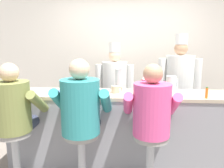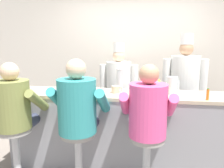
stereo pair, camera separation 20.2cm
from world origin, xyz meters
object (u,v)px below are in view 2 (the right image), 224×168
Objects in this scene: breakfast_plate at (81,91)px; cook_in_whites_far at (184,85)px; diner_seated_pink at (148,115)px; cook_in_whites_near at (119,87)px; cup_stack_steel at (120,79)px; diner_seated_teal at (78,110)px; coffee_mug_white at (97,92)px; ketchup_bottle_red at (144,86)px; diner_seated_olive at (14,109)px; mustard_bottle_yellow at (159,88)px; hot_sauce_bottle_orange at (208,94)px; cereal_bowl at (60,93)px; coffee_mug_tan at (116,89)px; water_pitcher_clear at (172,86)px.

breakfast_plate is 0.13× the size of cook_in_whites_far.
diner_seated_pink is 0.87× the size of cook_in_whites_near.
cook_in_whites_far reaches higher than cup_stack_steel.
cook_in_whites_near reaches higher than diner_seated_teal.
diner_seated_pink reaches higher than coffee_mug_white.
cup_stack_steel is at bearing 144.21° from ketchup_bottle_red.
diner_seated_teal is (0.74, 0.00, 0.02)m from diner_seated_olive.
diner_seated_teal is (-0.87, -0.44, -0.18)m from mustard_bottle_yellow.
cook_in_whites_near reaches higher than cup_stack_steel.
coffee_mug_white is at bearing -97.37° from cook_in_whites_near.
diner_seated_pink reaches higher than hot_sauce_bottle_orange.
diner_seated_pink is at bearing -106.73° from mustard_bottle_yellow.
diner_seated_teal is at bearing -45.28° from cereal_bowl.
cereal_bowl is 0.08× the size of cook_in_whites_far.
diner_seated_teal reaches higher than breakfast_plate.
coffee_mug_white is at bearing 69.02° from diner_seated_teal.
breakfast_plate is at bearing 38.62° from diner_seated_olive.
coffee_mug_white is at bearing -32.78° from breakfast_plate.
cook_in_whites_far is (0.65, 0.91, -0.14)m from ketchup_bottle_red.
coffee_mug_tan is 1.06× the size of coffee_mug_white.
diner_seated_olive is 1.00× the size of diner_seated_pink.
ketchup_bottle_red is 0.36m from coffee_mug_tan.
diner_seated_teal is 0.90× the size of cook_in_whites_near.
cook_in_whites_near reaches higher than breakfast_plate.
diner_seated_teal reaches higher than cup_stack_steel.
diner_seated_pink is at bearing -63.37° from cup_stack_steel.
cereal_bowl is 0.10× the size of diner_seated_teal.
diner_seated_olive is (-0.41, -0.33, -0.13)m from cereal_bowl.
cook_in_whites_far is at bearing 34.12° from diner_seated_olive.
diner_seated_teal is (-0.69, -0.50, -0.19)m from ketchup_bottle_red.
diner_seated_pink reaches higher than mustard_bottle_yellow.
breakfast_plate is 1.74× the size of coffee_mug_white.
cook_in_whites_far is (0.61, 1.41, 0.07)m from diner_seated_pink.
mustard_bottle_yellow is at bearing 73.27° from diner_seated_pink.
mustard_bottle_yellow is at bearing -144.87° from water_pitcher_clear.
cook_in_whites_near is at bearing 82.63° from coffee_mug_white.
cook_in_whites_far is (1.34, 1.41, 0.05)m from diner_seated_teal.
cook_in_whites_far is at bearing 40.75° from coffee_mug_tan.
breakfast_plate is 0.45m from coffee_mug_tan.
water_pitcher_clear reaches higher than breakfast_plate.
ketchup_bottle_red is 1.12m from cook_in_whites_far.
cook_in_whites_far is at bearing -1.81° from cook_in_whites_near.
water_pitcher_clear is 0.76× the size of cup_stack_steel.
diner_seated_teal is at bearing -121.94° from coffee_mug_tan.
mustard_bottle_yellow is at bearing 26.88° from diner_seated_teal.
hot_sauce_bottle_orange is 0.98× the size of coffee_mug_white.
water_pitcher_clear reaches higher than coffee_mug_white.
diner_seated_pink reaches higher than cereal_bowl.
diner_seated_pink is at bearing -53.52° from coffee_mug_tan.
diner_seated_teal is 1.47m from cook_in_whites_near.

